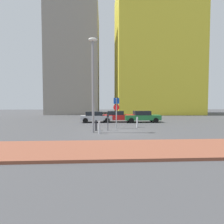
{
  "coord_description": "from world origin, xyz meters",
  "views": [
    {
      "loc": [
        -1.12,
        -14.37,
        2.37
      ],
      "look_at": [
        -0.17,
        3.35,
        1.54
      ],
      "focal_mm": 27.32,
      "sensor_mm": 36.0,
      "label": 1
    }
  ],
  "objects_px": {
    "parked_car_red": "(117,116)",
    "street_lamp": "(93,78)",
    "traffic_bollard_mid": "(137,122)",
    "parking_sign_post": "(116,109)",
    "traffic_bollard_near": "(99,128)",
    "parking_meter": "(108,120)",
    "traffic_bollard_far": "(96,125)",
    "parked_car_green": "(142,116)",
    "parked_car_silver": "(96,117)"
  },
  "relations": [
    {
      "from": "parked_car_silver",
      "to": "traffic_bollard_far",
      "type": "distance_m",
      "value": 7.06
    },
    {
      "from": "parked_car_red",
      "to": "parking_sign_post",
      "type": "bearing_deg",
      "value": -95.46
    },
    {
      "from": "street_lamp",
      "to": "traffic_bollard_mid",
      "type": "distance_m",
      "value": 6.5
    },
    {
      "from": "parking_sign_post",
      "to": "parking_meter",
      "type": "height_order",
      "value": "parking_sign_post"
    },
    {
      "from": "parking_meter",
      "to": "traffic_bollard_near",
      "type": "distance_m",
      "value": 1.85
    },
    {
      "from": "parked_car_green",
      "to": "traffic_bollard_mid",
      "type": "relative_size",
      "value": 4.37
    },
    {
      "from": "traffic_bollard_far",
      "to": "parking_meter",
      "type": "bearing_deg",
      "value": 1.65
    },
    {
      "from": "street_lamp",
      "to": "parking_sign_post",
      "type": "bearing_deg",
      "value": 47.64
    },
    {
      "from": "parked_car_silver",
      "to": "parking_sign_post",
      "type": "relative_size",
      "value": 1.36
    },
    {
      "from": "traffic_bollard_near",
      "to": "traffic_bollard_far",
      "type": "distance_m",
      "value": 1.65
    },
    {
      "from": "traffic_bollard_mid",
      "to": "parked_car_red",
      "type": "bearing_deg",
      "value": 106.69
    },
    {
      "from": "traffic_bollard_near",
      "to": "traffic_bollard_mid",
      "type": "relative_size",
      "value": 0.96
    },
    {
      "from": "parked_car_red",
      "to": "parking_meter",
      "type": "distance_m",
      "value": 7.3
    },
    {
      "from": "parking_sign_post",
      "to": "street_lamp",
      "type": "relative_size",
      "value": 0.39
    },
    {
      "from": "parked_car_red",
      "to": "traffic_bollard_near",
      "type": "relative_size",
      "value": 4.57
    },
    {
      "from": "parking_meter",
      "to": "traffic_bollard_mid",
      "type": "xyz_separation_m",
      "value": [
        3.02,
        1.84,
        -0.41
      ]
    },
    {
      "from": "parked_car_silver",
      "to": "traffic_bollard_near",
      "type": "xyz_separation_m",
      "value": [
        0.64,
        -8.66,
        -0.23
      ]
    },
    {
      "from": "traffic_bollard_mid",
      "to": "traffic_bollard_near",
      "type": "bearing_deg",
      "value": -137.05
    },
    {
      "from": "traffic_bollard_near",
      "to": "traffic_bollard_mid",
      "type": "height_order",
      "value": "traffic_bollard_mid"
    },
    {
      "from": "parked_car_silver",
      "to": "parked_car_red",
      "type": "bearing_deg",
      "value": 2.96
    },
    {
      "from": "parked_car_green",
      "to": "traffic_bollard_near",
      "type": "xyz_separation_m",
      "value": [
        -5.34,
        -8.36,
        -0.26
      ]
    },
    {
      "from": "parked_car_green",
      "to": "parking_sign_post",
      "type": "xyz_separation_m",
      "value": [
        -3.76,
        -5.49,
        1.12
      ]
    },
    {
      "from": "parked_car_red",
      "to": "traffic_bollard_mid",
      "type": "bearing_deg",
      "value": -73.31
    },
    {
      "from": "parking_sign_post",
      "to": "street_lamp",
      "type": "distance_m",
      "value": 4.06
    },
    {
      "from": "parking_sign_post",
      "to": "parking_meter",
      "type": "distance_m",
      "value": 1.77
    },
    {
      "from": "parking_sign_post",
      "to": "street_lamp",
      "type": "xyz_separation_m",
      "value": [
        -2.1,
        -2.3,
        2.61
      ]
    },
    {
      "from": "parked_car_silver",
      "to": "street_lamp",
      "type": "distance_m",
      "value": 8.92
    },
    {
      "from": "parked_car_red",
      "to": "traffic_bollard_mid",
      "type": "distance_m",
      "value": 5.56
    },
    {
      "from": "parking_meter",
      "to": "traffic_bollard_mid",
      "type": "bearing_deg",
      "value": 31.31
    },
    {
      "from": "parked_car_silver",
      "to": "parked_car_red",
      "type": "height_order",
      "value": "parked_car_red"
    },
    {
      "from": "parked_car_red",
      "to": "parked_car_green",
      "type": "bearing_deg",
      "value": -7.88
    },
    {
      "from": "street_lamp",
      "to": "traffic_bollard_far",
      "type": "xyz_separation_m",
      "value": [
        0.18,
        1.04,
        -4.02
      ]
    },
    {
      "from": "parked_car_green",
      "to": "parking_meter",
      "type": "bearing_deg",
      "value": -124.53
    },
    {
      "from": "traffic_bollard_near",
      "to": "traffic_bollard_far",
      "type": "xyz_separation_m",
      "value": [
        -0.33,
        1.62,
        -0.04
      ]
    },
    {
      "from": "parked_car_green",
      "to": "traffic_bollard_far",
      "type": "distance_m",
      "value": 8.82
    },
    {
      "from": "parked_car_red",
      "to": "street_lamp",
      "type": "distance_m",
      "value": 9.42
    },
    {
      "from": "parking_sign_post",
      "to": "traffic_bollard_far",
      "type": "xyz_separation_m",
      "value": [
        -1.91,
        -1.26,
        -1.41
      ]
    },
    {
      "from": "street_lamp",
      "to": "traffic_bollard_far",
      "type": "relative_size",
      "value": 8.25
    },
    {
      "from": "parking_sign_post",
      "to": "parking_meter",
      "type": "xyz_separation_m",
      "value": [
        -0.86,
        -1.23,
        -0.94
      ]
    },
    {
      "from": "parked_car_silver",
      "to": "parked_car_green",
      "type": "relative_size",
      "value": 0.88
    },
    {
      "from": "parked_car_green",
      "to": "parking_meter",
      "type": "distance_m",
      "value": 8.15
    },
    {
      "from": "parking_sign_post",
      "to": "traffic_bollard_mid",
      "type": "xyz_separation_m",
      "value": [
        2.16,
        0.61,
        -1.35
      ]
    },
    {
      "from": "parked_car_silver",
      "to": "parking_meter",
      "type": "xyz_separation_m",
      "value": [
        1.36,
        -7.01,
        0.21
      ]
    },
    {
      "from": "traffic_bollard_near",
      "to": "parked_car_silver",
      "type": "bearing_deg",
      "value": 94.23
    },
    {
      "from": "parked_car_silver",
      "to": "parking_sign_post",
      "type": "xyz_separation_m",
      "value": [
        2.22,
        -5.79,
        1.14
      ]
    },
    {
      "from": "parked_car_silver",
      "to": "traffic_bollard_mid",
      "type": "xyz_separation_m",
      "value": [
        4.38,
        -5.18,
        -0.21
      ]
    },
    {
      "from": "parked_car_green",
      "to": "traffic_bollard_near",
      "type": "height_order",
      "value": "parked_car_green"
    },
    {
      "from": "parked_car_red",
      "to": "parked_car_green",
      "type": "xyz_separation_m",
      "value": [
        3.19,
        -0.44,
        0.01
      ]
    },
    {
      "from": "parked_car_red",
      "to": "traffic_bollard_mid",
      "type": "relative_size",
      "value": 4.37
    },
    {
      "from": "street_lamp",
      "to": "traffic_bollard_near",
      "type": "xyz_separation_m",
      "value": [
        0.52,
        -0.57,
        -3.98
      ]
    }
  ]
}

